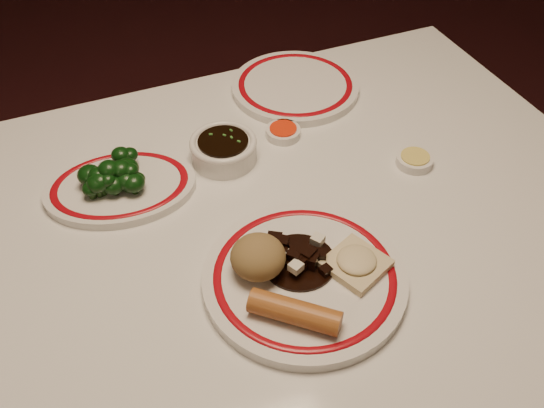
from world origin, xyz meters
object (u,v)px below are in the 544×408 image
Objects in this scene: spring_roll at (295,312)px; broccoli_plate at (120,187)px; main_plate at (305,278)px; stirfry_heap at (297,257)px; soy_bowl at (224,150)px; dining_table at (270,263)px; fried_wonton at (356,262)px; rice_mound at (258,257)px; broccoli_pile at (116,175)px.

spring_roll is 0.39m from broccoli_plate.
main_plate is 3.55× the size of stirfry_heap.
dining_table is at bearing -86.05° from soy_bowl.
fried_wonton reaches higher than main_plate.
rice_mound reaches higher than soy_bowl.
spring_roll is 0.39m from broccoli_pile.
broccoli_pile is at bearing 127.30° from stirfry_heap.
soy_bowl reaches higher than main_plate.
rice_mound reaches higher than stirfry_heap.
broccoli_pile is (-0.20, 0.17, 0.13)m from dining_table.
rice_mound is at bearing 159.51° from fried_wonton.
spring_roll is at bearing -94.84° from soy_bowl.
broccoli_pile is 0.19m from soy_bowl.
main_plate is 0.08m from rice_mound.
rice_mound is at bearing 150.03° from main_plate.
main_plate is 4.85× the size of rice_mound.
main_plate is at bearing 6.63° from spring_roll.
soy_bowl is at bearing 4.54° from broccoli_pile.
fried_wonton is 0.08m from stirfry_heap.
fried_wonton is at bearing -28.58° from stirfry_heap.
rice_mound reaches higher than fried_wonton.
rice_mound is 0.10m from spring_roll.
soy_bowl is at bearing 36.96° from spring_roll.
main_plate is 3.69× the size of fried_wonton.
spring_roll is at bearing -125.17° from main_plate.
broccoli_pile reaches higher than stirfry_heap.
soy_bowl is at bearing 93.95° from dining_table.
soy_bowl is (-0.01, 0.28, -0.01)m from stirfry_heap.
soy_bowl is (0.03, 0.37, -0.01)m from spring_roll.
stirfry_heap is at bearing 92.98° from main_plate.
stirfry_heap reaches higher than fried_wonton.
broccoli_plate is at bearing 131.40° from fried_wonton.
spring_roll is 0.44× the size of broccoli_plate.
soy_bowl is (-0.01, 0.30, 0.01)m from main_plate.
spring_roll reaches higher than soy_bowl.
stirfry_heap is (0.04, 0.09, -0.01)m from spring_roll.
spring_roll and stirfry_heap have the same top height.
broccoli_pile is at bearing -175.46° from soy_bowl.
broccoli_plate is (-0.20, 0.29, -0.00)m from main_plate.
dining_table is at bearing 90.64° from main_plate.
dining_table is 0.21m from soy_bowl.
broccoli_pile reaches higher than fried_wonton.
broccoli_pile is at bearing 119.56° from rice_mound.
main_plate is at bearing -87.02° from stirfry_heap.
dining_table is 0.16m from main_plate.
main_plate is at bearing 167.91° from fried_wonton.
stirfry_heap is (-0.07, 0.04, 0.00)m from fried_wonton.
broccoli_plate is 0.03m from broccoli_pile.
broccoli_plate is (-0.15, 0.36, -0.03)m from spring_roll.
dining_table is at bearing 118.07° from fried_wonton.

